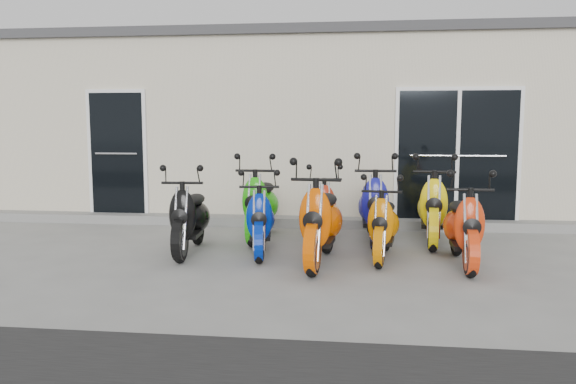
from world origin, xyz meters
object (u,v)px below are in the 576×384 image
(scooter_front_red, at_px, (464,217))
(scooter_back_yellow, at_px, (433,198))
(scooter_back_red, at_px, (322,201))
(scooter_front_blue, at_px, (260,211))
(scooter_front_orange_a, at_px, (321,210))
(scooter_front_black, at_px, (189,208))
(scooter_back_blue, at_px, (374,197))
(scooter_front_orange_b, at_px, (384,215))
(scooter_back_green, at_px, (260,195))

(scooter_front_red, distance_m, scooter_back_yellow, 1.32)
(scooter_back_red, bearing_deg, scooter_front_blue, -133.49)
(scooter_front_blue, relative_size, scooter_back_red, 1.00)
(scooter_front_orange_a, relative_size, scooter_front_red, 1.11)
(scooter_front_red, relative_size, scooter_back_yellow, 0.91)
(scooter_front_black, bearing_deg, scooter_back_red, 29.97)
(scooter_back_red, relative_size, scooter_back_yellow, 0.87)
(scooter_back_red, bearing_deg, scooter_back_blue, -17.78)
(scooter_front_black, height_order, scooter_back_red, scooter_front_black)
(scooter_front_black, distance_m, scooter_front_orange_b, 2.54)
(scooter_front_black, distance_m, scooter_back_blue, 2.65)
(scooter_front_red, height_order, scooter_back_yellow, scooter_back_yellow)
(scooter_front_blue, distance_m, scooter_front_orange_b, 1.60)
(scooter_front_black, relative_size, scooter_front_red, 1.01)
(scooter_back_green, relative_size, scooter_back_yellow, 0.99)
(scooter_front_red, bearing_deg, scooter_back_blue, 130.31)
(scooter_front_blue, xyz_separation_m, scooter_back_blue, (1.50, 0.97, 0.09))
(scooter_back_green, distance_m, scooter_back_blue, 1.67)
(scooter_front_blue, distance_m, scooter_back_red, 1.32)
(scooter_back_yellow, bearing_deg, scooter_front_orange_a, -130.89)
(scooter_front_orange_a, relative_size, scooter_back_blue, 1.01)
(scooter_front_orange_a, xyz_separation_m, scooter_front_orange_b, (0.77, 0.35, -0.11))
(scooter_front_blue, height_order, scooter_back_red, scooter_front_blue)
(scooter_front_red, bearing_deg, scooter_back_red, 143.43)
(scooter_front_orange_b, height_order, scooter_back_green, scooter_back_green)
(scooter_front_orange_b, xyz_separation_m, scooter_back_red, (-0.85, 1.18, 0.02))
(scooter_front_black, bearing_deg, scooter_back_blue, 18.59)
(scooter_front_orange_b, distance_m, scooter_back_blue, 1.07)
(scooter_back_blue, bearing_deg, scooter_front_orange_b, -85.90)
(scooter_front_orange_a, distance_m, scooter_front_orange_b, 0.85)
(scooter_front_red, relative_size, scooter_back_red, 1.04)
(scooter_back_green, bearing_deg, scooter_front_red, -25.20)
(scooter_back_green, bearing_deg, scooter_front_black, -126.17)
(scooter_front_blue, xyz_separation_m, scooter_back_yellow, (2.35, 0.97, 0.08))
(scooter_back_yellow, bearing_deg, scooter_back_red, -177.90)
(scooter_front_black, height_order, scooter_back_yellow, scooter_back_yellow)
(scooter_back_red, relative_size, scooter_back_blue, 0.87)
(scooter_front_orange_a, xyz_separation_m, scooter_back_blue, (0.68, 1.41, -0.01))
(scooter_back_red, bearing_deg, scooter_front_red, -47.18)
(scooter_front_red, bearing_deg, scooter_front_black, 177.25)
(scooter_back_yellow, bearing_deg, scooter_front_red, -75.38)
(scooter_front_red, xyz_separation_m, scooter_back_red, (-1.79, 1.41, -0.03))
(scooter_front_orange_b, xyz_separation_m, scooter_front_red, (0.94, -0.24, 0.04))
(scooter_front_blue, distance_m, scooter_back_blue, 1.79)
(scooter_front_blue, xyz_separation_m, scooter_back_red, (0.75, 1.08, -0.00))
(scooter_front_black, bearing_deg, scooter_front_red, -8.61)
(scooter_front_orange_a, bearing_deg, scooter_front_orange_b, 29.69)
(scooter_front_black, height_order, scooter_front_blue, scooter_front_black)
(scooter_front_blue, bearing_deg, scooter_front_red, -15.09)
(scooter_front_blue, height_order, scooter_front_orange_a, scooter_front_orange_a)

